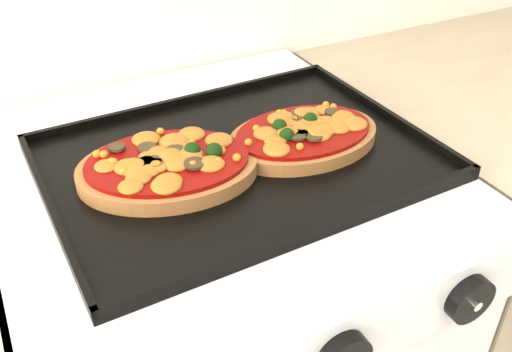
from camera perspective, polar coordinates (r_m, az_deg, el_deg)
control_panel at (r=0.63m, az=7.51°, el=-16.31°), size 0.60×0.02×0.09m
knob_right at (r=0.71m, az=20.58°, el=-11.47°), size 0.06×0.02×0.06m
baking_tray at (r=0.77m, az=-1.71°, el=1.98°), size 0.52×0.39×0.02m
pizza_left at (r=0.74m, az=-8.81°, el=1.07°), size 0.27×0.22×0.03m
pizza_right at (r=0.80m, az=4.77°, el=4.15°), size 0.22×0.16×0.03m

